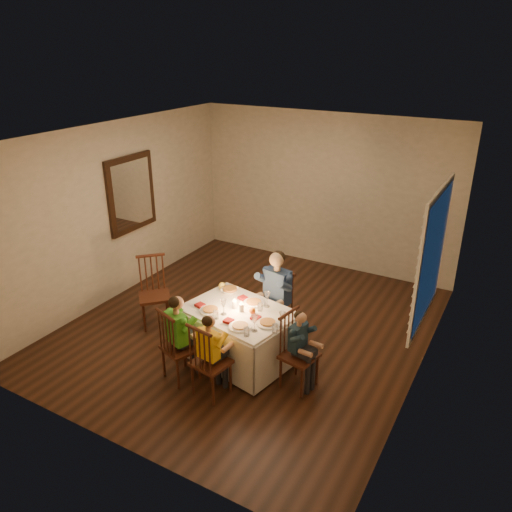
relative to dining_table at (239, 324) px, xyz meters
The scene contains 26 objects.
ground 0.86m from the dining_table, 110.89° to the left, with size 5.00×5.00×0.00m, color black.
wall_left 2.72m from the dining_table, 165.07° to the left, with size 0.02×5.00×2.60m, color beige.
wall_right 2.26m from the dining_table, 18.51° to the left, with size 0.02×5.00×2.60m, color beige.
wall_back 3.28m from the dining_table, 94.60° to the left, with size 4.50×0.02×2.60m, color beige.
ceiling 2.24m from the dining_table, 110.89° to the left, with size 5.00×5.00×0.00m, color white.
dining_table is the anchor object (origin of this frame).
chair_adult 0.82m from the dining_table, 75.57° to the left, with size 0.38×0.36×0.91m, color #3C1910, non-canonical shape.
chair_near_left 0.90m from the dining_table, 119.50° to the right, with size 0.38×0.36×0.91m, color #3C1910, non-canonical shape.
chair_near_right 0.88m from the dining_table, 83.10° to the right, with size 0.38×0.36×0.91m, color #3C1910, non-canonical shape.
chair_end 1.00m from the dining_table, ahead, with size 0.38×0.36×0.91m, color #3C1910, non-canonical shape.
chair_extra 1.49m from the dining_table, behind, with size 0.41×0.39×0.99m, color #3C1910, non-canonical shape.
adult 0.82m from the dining_table, 75.57° to the left, with size 0.44×0.40×1.22m, color #304E79, non-canonical shape.
child_green 0.90m from the dining_table, 119.50° to the right, with size 0.35×0.32×1.07m, color green, non-canonical shape.
child_yellow 0.88m from the dining_table, 83.10° to the right, with size 0.31×0.29×0.99m, color yellow, non-canonical shape.
child_teal 1.00m from the dining_table, ahead, with size 0.29×0.27×0.96m, color #192E3F, non-canonical shape.
setting_adult 0.31m from the dining_table, 71.56° to the left, with size 0.26×0.26×0.02m, color white.
setting_green 0.39m from the dining_table, 146.86° to the right, with size 0.26×0.26×0.02m, color white.
setting_yellow 0.44m from the dining_table, 56.24° to the right, with size 0.26×0.26×0.02m, color white.
setting_teal 0.50m from the dining_table, 13.39° to the right, with size 0.26×0.26×0.02m, color white.
candle_left 0.25m from the dining_table, 168.83° to the left, with size 0.06×0.06×0.10m, color silver.
candle_right 0.25m from the dining_table, 11.17° to the right, with size 0.06×0.06×0.10m, color silver.
squash 0.65m from the dining_table, 142.27° to the left, with size 0.09×0.09×0.09m, color yellow.
orange_fruit 0.30m from the dining_table, ahead, with size 0.08×0.08×0.08m, color orange.
serving_bowl 0.51m from the dining_table, 135.24° to the left, with size 0.22×0.22×0.06m, color white.
wall_mirror 2.84m from the dining_table, 158.62° to the left, with size 0.06×0.95×1.15m.
window_blinds 2.33m from the dining_table, 21.48° to the left, with size 0.07×1.34×1.54m.
Camera 1 is at (3.00, -5.07, 3.63)m, focal length 35.00 mm.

